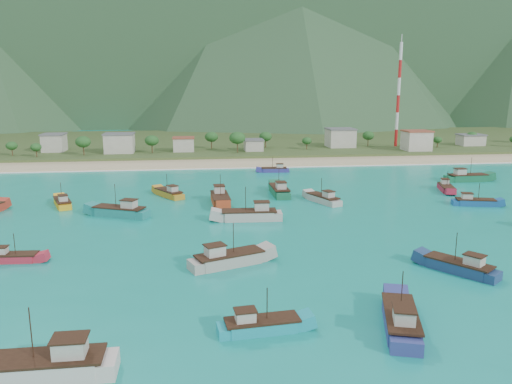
{
  "coord_description": "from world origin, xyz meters",
  "views": [
    {
      "loc": [
        -6.06,
        -90.66,
        26.49
      ],
      "look_at": [
        7.25,
        18.0,
        3.0
      ],
      "focal_mm": 35.0,
      "sensor_mm": 36.0,
      "label": 1
    }
  ],
  "objects": [
    {
      "name": "boat_26",
      "position": [
        -20.28,
        -47.05,
        0.96
      ],
      "size": [
        12.58,
        3.81,
        7.42
      ],
      "rotation": [
        0.0,
        0.0,
        1.58
      ],
      "color": "beige",
      "rests_on": "ground"
    },
    {
      "name": "boat_12",
      "position": [
        69.75,
        39.15,
        0.91
      ],
      "size": [
        12.21,
        3.89,
        7.17
      ],
      "rotation": [
        0.0,
        0.0,
        4.74
      ],
      "color": "#14643F",
      "rests_on": "ground"
    },
    {
      "name": "boat_11",
      "position": [
        31.4,
        -26.79,
        0.74
      ],
      "size": [
        8.81,
        10.34,
        6.24
      ],
      "rotation": [
        0.0,
        0.0,
        0.64
      ],
      "color": "navy",
      "rests_on": "ground"
    },
    {
      "name": "radio_tower",
      "position": [
        76.93,
        108.0,
        22.48
      ],
      "size": [
        1.2,
        1.2,
        41.77
      ],
      "color": "red",
      "rests_on": "ground"
    },
    {
      "name": "boat_28",
      "position": [
        56.03,
        11.63,
        0.62
      ],
      "size": [
        9.84,
        5.01,
        5.58
      ],
      "rotation": [
        0.0,
        0.0,
        4.47
      ],
      "color": "#165192",
      "rests_on": "ground"
    },
    {
      "name": "village",
      "position": [
        4.75,
        102.12,
        4.86
      ],
      "size": [
        217.73,
        23.86,
        7.4
      ],
      "color": "beige",
      "rests_on": "ground"
    },
    {
      "name": "boat_19",
      "position": [
        -34.44,
        -14.15,
        0.5
      ],
      "size": [
        8.41,
        2.88,
        4.9
      ],
      "rotation": [
        0.0,
        0.0,
        4.66
      ],
      "color": "#BD2538",
      "rests_on": "ground"
    },
    {
      "name": "vegetation",
      "position": [
        0.14,
        103.05,
        5.15
      ],
      "size": [
        279.55,
        25.59,
        9.11
      ],
      "color": "#235623",
      "rests_on": "ground"
    },
    {
      "name": "boat_7",
      "position": [
        4.58,
        5.4,
        0.93
      ],
      "size": [
        12.46,
        4.27,
        7.26
      ],
      "rotation": [
        0.0,
        0.0,
        1.52
      ],
      "color": "#B7ADA6",
      "rests_on": "ground"
    },
    {
      "name": "ground",
      "position": [
        0.0,
        0.0,
        0.0
      ],
      "size": [
        600.0,
        600.0,
        0.0
      ],
      "primitive_type": "plane",
      "color": "#0B7F7E",
      "rests_on": "ground"
    },
    {
      "name": "boat_13",
      "position": [
        -21.78,
        11.62,
        0.9
      ],
      "size": [
        12.43,
        8.17,
        7.11
      ],
      "rotation": [
        0.0,
        0.0,
        1.15
      ],
      "color": "#1C7D78",
      "rests_on": "ground"
    },
    {
      "name": "boat_27",
      "position": [
        57.48,
        27.45,
        0.62
      ],
      "size": [
        5.27,
        9.88,
        5.6
      ],
      "rotation": [
        0.0,
        0.0,
        2.87
      ],
      "color": "#A11E34",
      "rests_on": "ground"
    },
    {
      "name": "boat_21",
      "position": [
        -1.59,
        -19.79,
        0.86
      ],
      "size": [
        12.13,
        7.5,
        6.9
      ],
      "rotation": [
        0.0,
        0.0,
        5.09
      ],
      "color": "#A29D92",
      "rests_on": "ground"
    },
    {
      "name": "boat_8",
      "position": [
        -35.9,
        22.31,
        0.64
      ],
      "size": [
        6.07,
        9.98,
        5.67
      ],
      "rotation": [
        0.0,
        0.0,
        0.36
      ],
      "color": "gold",
      "rests_on": "ground"
    },
    {
      "name": "boat_14",
      "position": [
        0.55,
        -40.81,
        0.6
      ],
      "size": [
        9.48,
        3.64,
        5.47
      ],
      "rotation": [
        0.0,
        0.0,
        4.81
      ],
      "color": "#159AAA",
      "rests_on": "ground"
    },
    {
      "name": "boat_0",
      "position": [
        16.07,
        -42.09,
        0.85
      ],
      "size": [
        6.69,
        12.1,
        6.86
      ],
      "rotation": [
        0.0,
        0.0,
        5.98
      ],
      "color": "navy",
      "rests_on": "ground"
    },
    {
      "name": "boat_10",
      "position": [
        22.94,
        18.55,
        0.71
      ],
      "size": [
        6.72,
        10.6,
        6.04
      ],
      "rotation": [
        0.0,
        0.0,
        0.39
      ],
      "color": "#B1ADA2",
      "rests_on": "ground"
    },
    {
      "name": "boat_6",
      "position": [
        -0.7,
        20.44,
        0.94
      ],
      "size": [
        4.16,
        12.55,
        7.34
      ],
      "rotation": [
        0.0,
        0.0,
        3.18
      ],
      "color": "#A2391B",
      "rests_on": "ground"
    },
    {
      "name": "beach",
      "position": [
        0.0,
        79.0,
        0.0
      ],
      "size": [
        400.0,
        18.0,
        1.2
      ],
      "primitive_type": "cube",
      "color": "beige",
      "rests_on": "ground"
    },
    {
      "name": "boat_2",
      "position": [
        14.3,
        28.05,
        0.9
      ],
      "size": [
        3.64,
        12.03,
        7.09
      ],
      "rotation": [
        0.0,
        0.0,
        0.01
      ],
      "color": "#176140",
      "rests_on": "ground"
    },
    {
      "name": "surf_line",
      "position": [
        0.0,
        69.5,
        0.0
      ],
      "size": [
        400.0,
        2.5,
        0.08
      ],
      "primitive_type": "cube",
      "color": "white",
      "rests_on": "ground"
    },
    {
      "name": "boat_18",
      "position": [
        18.31,
        60.74,
        0.55
      ],
      "size": [
        8.97,
        3.23,
        5.2
      ],
      "rotation": [
        0.0,
        0.0,
        1.5
      ],
      "color": "navy",
      "rests_on": "ground"
    },
    {
      "name": "boat_9",
      "position": [
        -12.69,
        29.16,
        0.69
      ],
      "size": [
        7.86,
        10.16,
        5.97
      ],
      "rotation": [
        0.0,
        0.0,
        0.55
      ],
      "color": "#BD8120",
      "rests_on": "ground"
    },
    {
      "name": "land",
      "position": [
        0.0,
        140.0,
        0.0
      ],
      "size": [
        400.0,
        110.0,
        2.4
      ],
      "primitive_type": "cube",
      "color": "#385123",
      "rests_on": "ground"
    }
  ]
}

